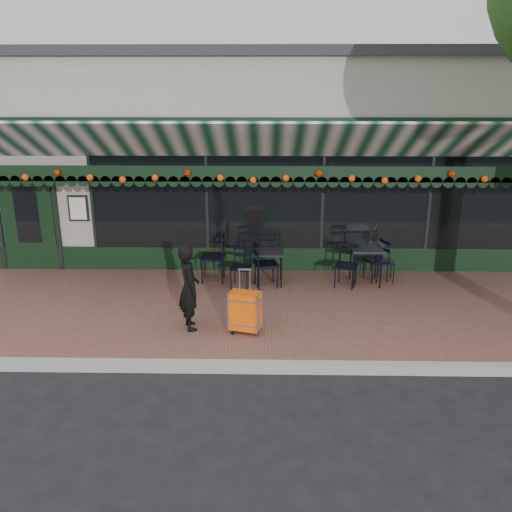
{
  "coord_description": "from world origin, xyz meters",
  "views": [
    {
      "loc": [
        0.24,
        -7.05,
        4.0
      ],
      "look_at": [
        0.07,
        1.6,
        1.23
      ],
      "focal_mm": 38.0,
      "sensor_mm": 36.0,
      "label": 1
    }
  ],
  "objects_px": {
    "chair_a_right": "(385,262)",
    "cafe_table_b": "(270,255)",
    "cafe_table_a": "(366,251)",
    "chair_a_left": "(376,261)",
    "chair_b_front": "(241,268)",
    "chair_a_front": "(346,266)",
    "chair_b_left": "(213,257)",
    "woman": "(189,288)",
    "chair_b_right": "(266,265)",
    "suitcase": "(245,312)"
  },
  "relations": [
    {
      "from": "woman",
      "to": "chair_b_front",
      "type": "xyz_separation_m",
      "value": [
        0.74,
        1.88,
        -0.31
      ]
    },
    {
      "from": "chair_a_left",
      "to": "chair_b_front",
      "type": "relative_size",
      "value": 1.07
    },
    {
      "from": "cafe_table_b",
      "to": "chair_b_right",
      "type": "bearing_deg",
      "value": -114.2
    },
    {
      "from": "cafe_table_a",
      "to": "chair_b_front",
      "type": "bearing_deg",
      "value": -174.5
    },
    {
      "from": "woman",
      "to": "cafe_table_b",
      "type": "height_order",
      "value": "woman"
    },
    {
      "from": "chair_a_right",
      "to": "chair_a_front",
      "type": "height_order",
      "value": "chair_a_front"
    },
    {
      "from": "cafe_table_a",
      "to": "woman",
      "type": "bearing_deg",
      "value": -146.64
    },
    {
      "from": "suitcase",
      "to": "chair_a_front",
      "type": "xyz_separation_m",
      "value": [
        1.9,
        2.12,
        0.06
      ]
    },
    {
      "from": "chair_a_front",
      "to": "chair_a_left",
      "type": "bearing_deg",
      "value": 49.44
    },
    {
      "from": "chair_a_left",
      "to": "chair_a_front",
      "type": "xyz_separation_m",
      "value": [
        -0.66,
        -0.36,
        -0.0
      ]
    },
    {
      "from": "cafe_table_b",
      "to": "chair_b_right",
      "type": "height_order",
      "value": "chair_b_right"
    },
    {
      "from": "woman",
      "to": "chair_a_right",
      "type": "relative_size",
      "value": 1.78
    },
    {
      "from": "woman",
      "to": "chair_a_left",
      "type": "relative_size",
      "value": 1.67
    },
    {
      "from": "chair_a_left",
      "to": "chair_a_right",
      "type": "bearing_deg",
      "value": 63.43
    },
    {
      "from": "woman",
      "to": "chair_b_right",
      "type": "bearing_deg",
      "value": -51.19
    },
    {
      "from": "chair_a_right",
      "to": "chair_b_front",
      "type": "height_order",
      "value": "same"
    },
    {
      "from": "chair_b_front",
      "to": "cafe_table_a",
      "type": "bearing_deg",
      "value": 15.98
    },
    {
      "from": "chair_a_right",
      "to": "chair_b_right",
      "type": "relative_size",
      "value": 0.88
    },
    {
      "from": "chair_a_left",
      "to": "cafe_table_b",
      "type": "bearing_deg",
      "value": -103.52
    },
    {
      "from": "cafe_table_b",
      "to": "chair_a_right",
      "type": "bearing_deg",
      "value": 5.09
    },
    {
      "from": "cafe_table_b",
      "to": "chair_b_front",
      "type": "relative_size",
      "value": 0.86
    },
    {
      "from": "cafe_table_a",
      "to": "chair_a_front",
      "type": "relative_size",
      "value": 0.9
    },
    {
      "from": "suitcase",
      "to": "chair_b_right",
      "type": "xyz_separation_m",
      "value": [
        0.33,
        2.09,
        0.09
      ]
    },
    {
      "from": "woman",
      "to": "chair_a_left",
      "type": "distance_m",
      "value": 4.18
    },
    {
      "from": "chair_a_front",
      "to": "chair_b_left",
      "type": "bearing_deg",
      "value": -165.47
    },
    {
      "from": "suitcase",
      "to": "chair_b_left",
      "type": "relative_size",
      "value": 1.09
    },
    {
      "from": "suitcase",
      "to": "cafe_table_b",
      "type": "xyz_separation_m",
      "value": [
        0.4,
        2.25,
        0.25
      ]
    },
    {
      "from": "suitcase",
      "to": "chair_b_front",
      "type": "bearing_deg",
      "value": 110.23
    },
    {
      "from": "cafe_table_b",
      "to": "chair_a_front",
      "type": "distance_m",
      "value": 1.52
    },
    {
      "from": "chair_b_front",
      "to": "chair_a_right",
      "type": "bearing_deg",
      "value": 18.7
    },
    {
      "from": "cafe_table_a",
      "to": "chair_a_front",
      "type": "height_order",
      "value": "chair_a_front"
    },
    {
      "from": "suitcase",
      "to": "chair_a_left",
      "type": "height_order",
      "value": "suitcase"
    },
    {
      "from": "chair_a_left",
      "to": "chair_a_right",
      "type": "xyz_separation_m",
      "value": [
        0.17,
        -0.02,
        -0.03
      ]
    },
    {
      "from": "chair_b_right",
      "to": "chair_b_front",
      "type": "height_order",
      "value": "chair_b_right"
    },
    {
      "from": "cafe_table_a",
      "to": "chair_a_right",
      "type": "xyz_separation_m",
      "value": [
        0.42,
        0.18,
        -0.29
      ]
    },
    {
      "from": "cafe_table_a",
      "to": "chair_a_left",
      "type": "relative_size",
      "value": 0.9
    },
    {
      "from": "cafe_table_b",
      "to": "chair_a_left",
      "type": "distance_m",
      "value": 2.18
    },
    {
      "from": "chair_a_front",
      "to": "cafe_table_a",
      "type": "bearing_deg",
      "value": 42.0
    },
    {
      "from": "cafe_table_a",
      "to": "chair_a_front",
      "type": "distance_m",
      "value": 0.51
    },
    {
      "from": "woman",
      "to": "suitcase",
      "type": "height_order",
      "value": "woman"
    },
    {
      "from": "woman",
      "to": "chair_a_front",
      "type": "height_order",
      "value": "woman"
    },
    {
      "from": "chair_b_right",
      "to": "chair_b_left",
      "type": "bearing_deg",
      "value": 61.12
    },
    {
      "from": "chair_a_front",
      "to": "chair_b_front",
      "type": "bearing_deg",
      "value": -157.14
    },
    {
      "from": "suitcase",
      "to": "chair_b_left",
      "type": "xyz_separation_m",
      "value": [
        -0.74,
        2.4,
        0.13
      ]
    },
    {
      "from": "chair_a_right",
      "to": "cafe_table_b",
      "type": "bearing_deg",
      "value": 98.81
    },
    {
      "from": "cafe_table_a",
      "to": "chair_a_right",
      "type": "bearing_deg",
      "value": 23.04
    },
    {
      "from": "chair_b_front",
      "to": "suitcase",
      "type": "bearing_deg",
      "value": -74.9
    },
    {
      "from": "suitcase",
      "to": "chair_b_right",
      "type": "bearing_deg",
      "value": 96.53
    },
    {
      "from": "suitcase",
      "to": "cafe_table_a",
      "type": "distance_m",
      "value": 3.26
    },
    {
      "from": "woman",
      "to": "chair_b_left",
      "type": "relative_size",
      "value": 1.43
    }
  ]
}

